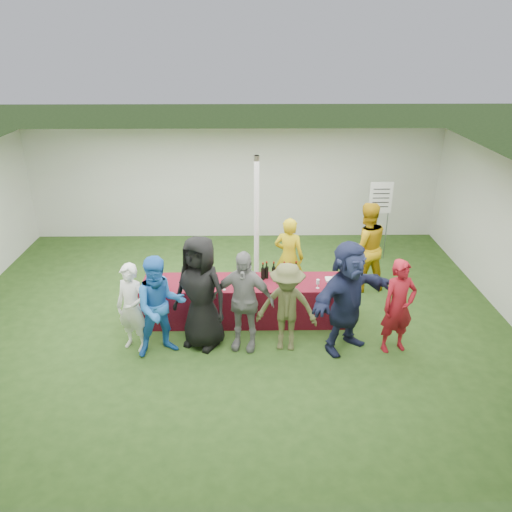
{
  "coord_description": "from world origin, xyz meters",
  "views": [
    {
      "loc": [
        0.36,
        -7.89,
        4.75
      ],
      "look_at": [
        0.47,
        -0.08,
        1.25
      ],
      "focal_mm": 35.0,
      "sensor_mm": 36.0,
      "label": 1
    }
  ],
  "objects_px": {
    "dump_bucket": "(339,283)",
    "customer_6": "(398,307)",
    "staff_back": "(365,247)",
    "customer_2": "(201,293)",
    "serving_table": "(245,301)",
    "customer_1": "(160,307)",
    "customer_0": "(132,308)",
    "customer_3": "(243,301)",
    "customer_4": "(287,307)",
    "customer_5": "(347,297)",
    "staff_pourer": "(289,257)",
    "wine_list_sign": "(380,204)"
  },
  "relations": [
    {
      "from": "dump_bucket",
      "to": "customer_6",
      "type": "xyz_separation_m",
      "value": [
        0.81,
        -0.75,
        -0.05
      ]
    },
    {
      "from": "staff_back",
      "to": "customer_2",
      "type": "xyz_separation_m",
      "value": [
        -3.06,
        -1.94,
        0.05
      ]
    },
    {
      "from": "serving_table",
      "to": "customer_1",
      "type": "relative_size",
      "value": 2.14
    },
    {
      "from": "dump_bucket",
      "to": "customer_0",
      "type": "distance_m",
      "value": 3.48
    },
    {
      "from": "customer_3",
      "to": "customer_4",
      "type": "distance_m",
      "value": 0.7
    },
    {
      "from": "dump_bucket",
      "to": "customer_5",
      "type": "relative_size",
      "value": 0.14
    },
    {
      "from": "dump_bucket",
      "to": "staff_back",
      "type": "distance_m",
      "value": 1.57
    },
    {
      "from": "staff_pourer",
      "to": "customer_2",
      "type": "height_order",
      "value": "customer_2"
    },
    {
      "from": "serving_table",
      "to": "dump_bucket",
      "type": "height_order",
      "value": "dump_bucket"
    },
    {
      "from": "customer_2",
      "to": "customer_5",
      "type": "height_order",
      "value": "customer_2"
    },
    {
      "from": "staff_pourer",
      "to": "customer_3",
      "type": "height_order",
      "value": "customer_3"
    },
    {
      "from": "customer_1",
      "to": "customer_3",
      "type": "xyz_separation_m",
      "value": [
        1.29,
        0.14,
        0.01
      ]
    },
    {
      "from": "serving_table",
      "to": "customer_0",
      "type": "bearing_deg",
      "value": -154.07
    },
    {
      "from": "customer_5",
      "to": "customer_6",
      "type": "xyz_separation_m",
      "value": [
        0.81,
        -0.05,
        -0.15
      ]
    },
    {
      "from": "customer_2",
      "to": "customer_3",
      "type": "relative_size",
      "value": 1.12
    },
    {
      "from": "staff_pourer",
      "to": "customer_4",
      "type": "xyz_separation_m",
      "value": [
        -0.17,
        -1.86,
        -0.04
      ]
    },
    {
      "from": "serving_table",
      "to": "customer_4",
      "type": "relative_size",
      "value": 2.37
    },
    {
      "from": "customer_3",
      "to": "customer_6",
      "type": "distance_m",
      "value": 2.46
    },
    {
      "from": "staff_pourer",
      "to": "customer_3",
      "type": "bearing_deg",
      "value": 84.12
    },
    {
      "from": "staff_back",
      "to": "customer_3",
      "type": "bearing_deg",
      "value": 30.4
    },
    {
      "from": "staff_pourer",
      "to": "customer_5",
      "type": "bearing_deg",
      "value": 132.54
    },
    {
      "from": "serving_table",
      "to": "customer_3",
      "type": "xyz_separation_m",
      "value": [
        -0.02,
        -0.86,
        0.48
      ]
    },
    {
      "from": "customer_0",
      "to": "customer_5",
      "type": "bearing_deg",
      "value": 21.66
    },
    {
      "from": "dump_bucket",
      "to": "wine_list_sign",
      "type": "bearing_deg",
      "value": 64.74
    },
    {
      "from": "staff_pourer",
      "to": "customer_0",
      "type": "bearing_deg",
      "value": 54.24
    },
    {
      "from": "dump_bucket",
      "to": "staff_pourer",
      "type": "bearing_deg",
      "value": 123.89
    },
    {
      "from": "wine_list_sign",
      "to": "staff_back",
      "type": "height_order",
      "value": "staff_back"
    },
    {
      "from": "customer_1",
      "to": "customer_4",
      "type": "bearing_deg",
      "value": -17.15
    },
    {
      "from": "dump_bucket",
      "to": "staff_pourer",
      "type": "height_order",
      "value": "staff_pourer"
    },
    {
      "from": "staff_back",
      "to": "customer_2",
      "type": "height_order",
      "value": "customer_2"
    },
    {
      "from": "customer_0",
      "to": "customer_5",
      "type": "xyz_separation_m",
      "value": [
        3.42,
        -0.05,
        0.19
      ]
    },
    {
      "from": "dump_bucket",
      "to": "customer_3",
      "type": "bearing_deg",
      "value": -158.71
    },
    {
      "from": "customer_0",
      "to": "customer_6",
      "type": "xyz_separation_m",
      "value": [
        4.23,
        -0.1,
        0.04
      ]
    },
    {
      "from": "wine_list_sign",
      "to": "customer_4",
      "type": "xyz_separation_m",
      "value": [
        -2.3,
        -3.55,
        -0.56
      ]
    },
    {
      "from": "dump_bucket",
      "to": "staff_pourer",
      "type": "xyz_separation_m",
      "value": [
        -0.78,
        1.16,
        -0.04
      ]
    },
    {
      "from": "serving_table",
      "to": "customer_3",
      "type": "distance_m",
      "value": 0.99
    },
    {
      "from": "staff_back",
      "to": "customer_0",
      "type": "height_order",
      "value": "staff_back"
    },
    {
      "from": "wine_list_sign",
      "to": "customer_5",
      "type": "xyz_separation_m",
      "value": [
        -1.35,
        -3.55,
        -0.38
      ]
    },
    {
      "from": "customer_1",
      "to": "customer_5",
      "type": "distance_m",
      "value": 2.94
    },
    {
      "from": "wine_list_sign",
      "to": "staff_pourer",
      "type": "distance_m",
      "value": 2.77
    },
    {
      "from": "staff_back",
      "to": "customer_3",
      "type": "relative_size",
      "value": 1.06
    },
    {
      "from": "serving_table",
      "to": "customer_3",
      "type": "height_order",
      "value": "customer_3"
    },
    {
      "from": "staff_back",
      "to": "customer_0",
      "type": "xyz_separation_m",
      "value": [
        -4.15,
        -2.04,
        -0.16
      ]
    },
    {
      "from": "dump_bucket",
      "to": "customer_4",
      "type": "height_order",
      "value": "customer_4"
    },
    {
      "from": "staff_pourer",
      "to": "customer_0",
      "type": "relative_size",
      "value": 1.07
    },
    {
      "from": "staff_back",
      "to": "customer_0",
      "type": "distance_m",
      "value": 4.63
    },
    {
      "from": "staff_pourer",
      "to": "customer_4",
      "type": "height_order",
      "value": "staff_pourer"
    },
    {
      "from": "customer_1",
      "to": "customer_4",
      "type": "height_order",
      "value": "customer_1"
    },
    {
      "from": "wine_list_sign",
      "to": "customer_2",
      "type": "height_order",
      "value": "customer_2"
    },
    {
      "from": "customer_4",
      "to": "customer_5",
      "type": "bearing_deg",
      "value": 8.37
    }
  ]
}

